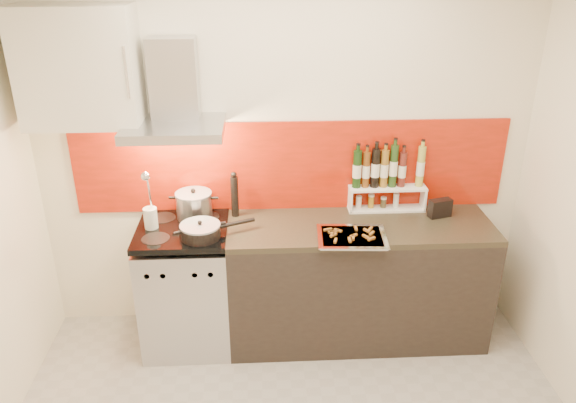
{
  "coord_description": "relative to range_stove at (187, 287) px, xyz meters",
  "views": [
    {
      "loc": [
        -0.17,
        -2.25,
        2.62
      ],
      "look_at": [
        0.0,
        0.95,
        1.15
      ],
      "focal_mm": 35.0,
      "sensor_mm": 36.0,
      "label": 1
    }
  ],
  "objects": [
    {
      "name": "utensil_jar",
      "position": [
        -0.2,
        0.0,
        0.59
      ],
      "size": [
        0.09,
        0.14,
        0.43
      ],
      "color": "silver",
      "rests_on": "range_stove"
    },
    {
      "name": "counter",
      "position": [
        1.2,
        0.0,
        0.01
      ],
      "size": [
        1.8,
        0.6,
        0.9
      ],
      "color": "black",
      "rests_on": "ground"
    },
    {
      "name": "caddy_box",
      "position": [
        1.77,
        0.09,
        0.52
      ],
      "size": [
        0.17,
        0.11,
        0.14
      ],
      "primitive_type": "cube",
      "rotation": [
        0.0,
        0.0,
        0.28
      ],
      "color": "black",
      "rests_on": "counter"
    },
    {
      "name": "pepper_mill",
      "position": [
        0.35,
        0.18,
        0.62
      ],
      "size": [
        0.05,
        0.05,
        0.33
      ],
      "color": "black",
      "rests_on": "counter"
    },
    {
      "name": "stock_pot",
      "position": [
        0.07,
        0.16,
        0.56
      ],
      "size": [
        0.25,
        0.25,
        0.21
      ],
      "color": "#B7B7BA",
      "rests_on": "range_stove"
    },
    {
      "name": "range_stove",
      "position": [
        0.0,
        0.0,
        0.0
      ],
      "size": [
        0.6,
        0.6,
        0.91
      ],
      "color": "#B7B7BA",
      "rests_on": "ground"
    },
    {
      "name": "baking_tray",
      "position": [
        1.11,
        -0.2,
        0.47
      ],
      "size": [
        0.46,
        0.37,
        0.03
      ],
      "color": "silver",
      "rests_on": "counter"
    },
    {
      "name": "backsplash",
      "position": [
        0.75,
        0.29,
        0.78
      ],
      "size": [
        3.0,
        0.02,
        0.64
      ],
      "primitive_type": "cube",
      "color": "maroon",
      "rests_on": "back_wall"
    },
    {
      "name": "range_hood",
      "position": [
        0.0,
        0.14,
        1.3
      ],
      "size": [
        0.62,
        0.5,
        0.61
      ],
      "color": "#B7B7BA",
      "rests_on": "back_wall"
    },
    {
      "name": "step_shelf",
      "position": [
        1.4,
        0.24,
        0.69
      ],
      "size": [
        0.54,
        0.15,
        0.48
      ],
      "color": "white",
      "rests_on": "counter"
    },
    {
      "name": "upper_cabinet",
      "position": [
        -0.55,
        0.13,
        1.51
      ],
      "size": [
        0.7,
        0.35,
        0.72
      ],
      "primitive_type": "cube",
      "color": "beige",
      "rests_on": "back_wall"
    },
    {
      "name": "back_wall",
      "position": [
        0.7,
        0.3,
        0.86
      ],
      "size": [
        3.4,
        0.02,
        2.6
      ],
      "primitive_type": "cube",
      "color": "silver",
      "rests_on": "ground"
    },
    {
      "name": "saute_pan",
      "position": [
        0.15,
        -0.14,
        0.52
      ],
      "size": [
        0.48,
        0.29,
        0.12
      ],
      "color": "black",
      "rests_on": "range_stove"
    }
  ]
}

